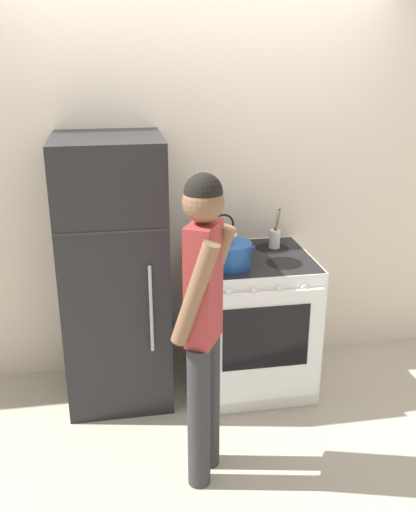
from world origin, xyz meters
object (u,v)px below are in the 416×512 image
at_px(refrigerator, 115,273).
at_px(person, 204,316).
at_px(utensil_jar, 275,237).
at_px(tea_kettle, 224,240).
at_px(dutch_oven_pot, 230,255).
at_px(stove_range, 251,322).

bearing_deg(refrigerator, person, -64.24).
relative_size(refrigerator, utensil_jar, 6.13).
relative_size(tea_kettle, person, 0.15).
height_order(tea_kettle, utensil_jar, utensil_jar).
height_order(refrigerator, dutch_oven_pot, refrigerator).
distance_m(refrigerator, utensil_jar, 1.06).
xyz_separation_m(refrigerator, stove_range, (0.86, -0.06, -0.38)).
distance_m(stove_range, tea_kettle, 0.57).
distance_m(tea_kettle, person, 1.01).
xyz_separation_m(refrigerator, dutch_oven_pot, (0.69, -0.17, 0.14)).
distance_m(utensil_jar, person, 1.16).
height_order(stove_range, utensil_jar, utensil_jar).
height_order(refrigerator, utensil_jar, refrigerator).
relative_size(utensil_jar, person, 0.17).
distance_m(stove_range, person, 1.03).
relative_size(stove_range, person, 0.55).
bearing_deg(dutch_oven_pot, utensil_jar, 38.65).
relative_size(refrigerator, dutch_oven_pot, 5.62).
bearing_deg(dutch_oven_pot, tea_kettle, 87.34).
bearing_deg(tea_kettle, stove_range, -46.91).
height_order(stove_range, dutch_oven_pot, dutch_oven_pot).
xyz_separation_m(stove_range, dutch_oven_pot, (-0.17, -0.11, 0.52)).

